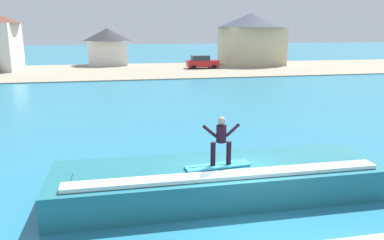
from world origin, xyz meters
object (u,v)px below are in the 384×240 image
(surfer, at_px, (221,138))
(house_gabled_white, at_px, (251,36))
(surfboard, at_px, (218,166))
(wave_crest, at_px, (219,180))
(car_far_shore, at_px, (202,62))
(house_small_cottage, at_px, (108,45))
(tree_tall_bare, at_px, (266,34))

(surfer, height_order, house_gabled_white, house_gabled_white)
(surfboard, relative_size, house_gabled_white, 0.20)
(wave_crest, height_order, surfer, surfer)
(wave_crest, bearing_deg, house_gabled_white, 68.80)
(surfer, xyz_separation_m, car_far_shore, (8.59, 40.14, -1.14))
(house_small_cottage, bearing_deg, car_far_shore, -33.58)
(wave_crest, distance_m, surfer, 1.59)
(surfer, relative_size, car_far_shore, 0.36)
(car_far_shore, height_order, house_gabled_white, house_gabled_white)
(surfboard, distance_m, surfer, 0.91)
(surfboard, height_order, house_small_cottage, house_small_cottage)
(surfboard, distance_m, tree_tall_bare, 51.26)
(house_gabled_white, height_order, house_small_cottage, house_gabled_white)
(surfboard, relative_size, surfer, 1.36)
(house_small_cottage, bearing_deg, house_gabled_white, -9.12)
(wave_crest, relative_size, tree_tall_bare, 1.84)
(house_gabled_white, bearing_deg, car_far_shore, -150.59)
(car_far_shore, distance_m, house_small_cottage, 15.40)
(wave_crest, bearing_deg, surfer, -99.80)
(surfboard, bearing_deg, wave_crest, 66.05)
(surfboard, bearing_deg, house_gabled_white, 68.78)
(surfboard, height_order, tree_tall_bare, tree_tall_bare)
(surfboard, distance_m, house_small_cottage, 48.79)
(car_far_shore, xyz_separation_m, tree_tall_bare, (11.95, 6.64, 3.72))
(car_far_shore, relative_size, house_gabled_white, 0.42)
(house_small_cottage, relative_size, tree_tall_bare, 1.21)
(house_gabled_white, bearing_deg, tree_tall_bare, 28.07)
(surfboard, xyz_separation_m, house_gabled_white, (17.52, 45.13, 3.16))
(surfer, distance_m, house_small_cottage, 48.77)
(wave_crest, xyz_separation_m, tree_tall_bare, (20.48, 46.42, 4.12))
(house_gabled_white, relative_size, tree_tall_bare, 1.79)
(house_gabled_white, bearing_deg, house_small_cottage, 170.88)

